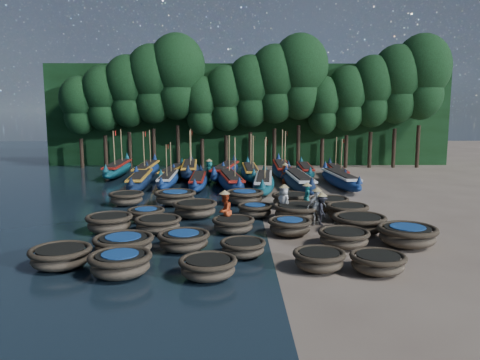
{
  "coord_description": "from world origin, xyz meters",
  "views": [
    {
      "loc": [
        -1.42,
        -24.64,
        5.45
      ],
      "look_at": [
        -1.08,
        3.24,
        1.3
      ],
      "focal_mm": 35.0,
      "sensor_mm": 36.0,
      "label": 1
    }
  ],
  "objects_px": {
    "coracle_23": "(291,200)",
    "fisherman_0": "(284,201)",
    "coracle_1": "(120,263)",
    "long_boat_7": "(298,181)",
    "coracle_7": "(243,248)",
    "long_boat_4": "(198,181)",
    "coracle_22": "(245,197)",
    "fisherman_2": "(225,210)",
    "long_boat_15": "(282,169)",
    "long_boat_12": "(190,169)",
    "fisherman_4": "(317,206)",
    "long_boat_16": "(305,170)",
    "long_boat_17": "(337,172)",
    "coracle_11": "(158,224)",
    "coracle_6": "(184,240)",
    "fisherman_5": "(209,171)",
    "long_boat_13": "(225,171)",
    "long_boat_3": "(168,180)",
    "coracle_24": "(330,203)",
    "coracle_0": "(61,256)",
    "coracle_9": "(407,235)",
    "long_boat_8": "(340,179)",
    "long_boat_11": "(172,173)",
    "coracle_2": "(208,267)",
    "coracle_13": "(290,226)",
    "long_boat_5": "(230,181)",
    "coracle_12": "(233,225)",
    "coracle_10": "(109,223)",
    "coracle_17": "(255,210)",
    "long_boat_2": "(140,180)",
    "fisherman_1": "(307,197)",
    "long_boat_9": "(118,169)",
    "fisherman_3": "(322,209)",
    "coracle_20": "(127,198)",
    "coracle_3": "(319,259)",
    "coracle_8": "(344,238)",
    "long_boat_10": "(147,170)",
    "fisherman_6": "(285,173)",
    "coracle_5": "(124,244)",
    "coracle_15": "(146,214)"
  },
  "relations": [
    {
      "from": "coracle_13",
      "to": "long_boat_5",
      "type": "bearing_deg",
      "value": 102.45
    },
    {
      "from": "coracle_23",
      "to": "long_boat_13",
      "type": "xyz_separation_m",
      "value": [
        -3.92,
        11.61,
        0.15
      ]
    },
    {
      "from": "coracle_22",
      "to": "fisherman_2",
      "type": "bearing_deg",
      "value": -100.15
    },
    {
      "from": "long_boat_8",
      "to": "long_boat_15",
      "type": "relative_size",
      "value": 0.93
    },
    {
      "from": "coracle_9",
      "to": "long_boat_15",
      "type": "xyz_separation_m",
      "value": [
        -3.03,
        20.34,
        0.13
      ]
    },
    {
      "from": "long_boat_3",
      "to": "long_boat_10",
      "type": "bearing_deg",
      "value": 116.79
    },
    {
      "from": "coracle_5",
      "to": "long_boat_8",
      "type": "height_order",
      "value": "long_boat_8"
    },
    {
      "from": "long_boat_12",
      "to": "long_boat_13",
      "type": "bearing_deg",
      "value": -25.57
    },
    {
      "from": "coracle_8",
      "to": "fisherman_3",
      "type": "height_order",
      "value": "fisherman_3"
    },
    {
      "from": "coracle_15",
      "to": "fisherman_3",
      "type": "height_order",
      "value": "fisherman_3"
    },
    {
      "from": "coracle_23",
      "to": "fisherman_0",
      "type": "relative_size",
      "value": 1.38
    },
    {
      "from": "long_boat_13",
      "to": "fisherman_0",
      "type": "distance_m",
      "value": 14.66
    },
    {
      "from": "coracle_10",
      "to": "long_boat_11",
      "type": "height_order",
      "value": "long_boat_11"
    },
    {
      "from": "coracle_22",
      "to": "fisherman_1",
      "type": "bearing_deg",
      "value": -35.23
    },
    {
      "from": "coracle_24",
      "to": "long_boat_10",
      "type": "relative_size",
      "value": 0.28
    },
    {
      "from": "coracle_7",
      "to": "coracle_1",
      "type": "bearing_deg",
      "value": -153.04
    },
    {
      "from": "long_boat_5",
      "to": "long_boat_9",
      "type": "xyz_separation_m",
      "value": [
        -9.52,
        6.73,
        0.03
      ]
    },
    {
      "from": "long_boat_7",
      "to": "long_boat_15",
      "type": "bearing_deg",
      "value": 91.52
    },
    {
      "from": "coracle_11",
      "to": "coracle_1",
      "type": "bearing_deg",
      "value": -93.37
    },
    {
      "from": "long_boat_15",
      "to": "coracle_20",
      "type": "bearing_deg",
      "value": -129.05
    },
    {
      "from": "coracle_23",
      "to": "long_boat_4",
      "type": "relative_size",
      "value": 0.35
    },
    {
      "from": "coracle_17",
      "to": "coracle_23",
      "type": "relative_size",
      "value": 0.79
    },
    {
      "from": "coracle_17",
      "to": "coracle_23",
      "type": "bearing_deg",
      "value": 48.78
    },
    {
      "from": "long_boat_16",
      "to": "long_boat_17",
      "type": "distance_m",
      "value": 2.72
    },
    {
      "from": "coracle_10",
      "to": "long_boat_15",
      "type": "bearing_deg",
      "value": 62.08
    },
    {
      "from": "long_boat_11",
      "to": "coracle_2",
      "type": "bearing_deg",
      "value": -74.32
    },
    {
      "from": "coracle_20",
      "to": "long_boat_3",
      "type": "distance_m",
      "value": 7.04
    },
    {
      "from": "coracle_6",
      "to": "fisherman_5",
      "type": "height_order",
      "value": "fisherman_5"
    },
    {
      "from": "coracle_3",
      "to": "fisherman_1",
      "type": "xyz_separation_m",
      "value": [
        0.97,
        9.08,
        0.5
      ]
    },
    {
      "from": "coracle_3",
      "to": "long_boat_12",
      "type": "bearing_deg",
      "value": 105.89
    },
    {
      "from": "coracle_11",
      "to": "fisherman_6",
      "type": "distance_m",
      "value": 15.82
    },
    {
      "from": "coracle_22",
      "to": "fisherman_0",
      "type": "distance_m",
      "value": 4.03
    },
    {
      "from": "long_boat_16",
      "to": "coracle_1",
      "type": "bearing_deg",
      "value": -109.51
    },
    {
      "from": "long_boat_3",
      "to": "fisherman_2",
      "type": "height_order",
      "value": "long_boat_3"
    },
    {
      "from": "coracle_11",
      "to": "coracle_12",
      "type": "bearing_deg",
      "value": -1.75
    },
    {
      "from": "coracle_24",
      "to": "long_boat_3",
      "type": "distance_m",
      "value": 13.16
    },
    {
      "from": "coracle_17",
      "to": "coracle_22",
      "type": "height_order",
      "value": "coracle_22"
    },
    {
      "from": "coracle_9",
      "to": "fisherman_3",
      "type": "height_order",
      "value": "fisherman_3"
    },
    {
      "from": "long_boat_3",
      "to": "fisherman_5",
      "type": "height_order",
      "value": "long_boat_3"
    },
    {
      "from": "coracle_22",
      "to": "long_boat_3",
      "type": "relative_size",
      "value": 0.32
    },
    {
      "from": "coracle_1",
      "to": "long_boat_7",
      "type": "relative_size",
      "value": 0.27
    },
    {
      "from": "long_boat_7",
      "to": "coracle_1",
      "type": "bearing_deg",
      "value": -118.24
    },
    {
      "from": "long_boat_8",
      "to": "long_boat_15",
      "type": "bearing_deg",
      "value": 118.64
    },
    {
      "from": "coracle_0",
      "to": "coracle_9",
      "type": "relative_size",
      "value": 0.85
    },
    {
      "from": "coracle_2",
      "to": "coracle_24",
      "type": "bearing_deg",
      "value": 59.58
    },
    {
      "from": "coracle_23",
      "to": "long_boat_2",
      "type": "distance_m",
      "value": 12.08
    },
    {
      "from": "long_boat_13",
      "to": "coracle_6",
      "type": "bearing_deg",
      "value": -83.87
    },
    {
      "from": "long_boat_12",
      "to": "fisherman_4",
      "type": "height_order",
      "value": "long_boat_12"
    },
    {
      "from": "long_boat_12",
      "to": "coracle_12",
      "type": "bearing_deg",
      "value": -82.61
    },
    {
      "from": "coracle_20",
      "to": "coracle_10",
      "type": "bearing_deg",
      "value": -84.17
    }
  ]
}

